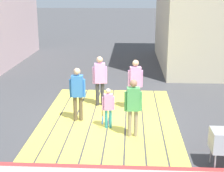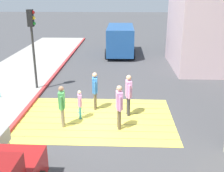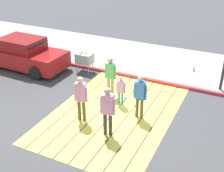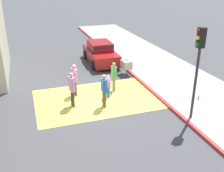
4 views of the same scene
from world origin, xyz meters
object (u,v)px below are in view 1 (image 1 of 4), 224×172
Objects in this scene: pedestrian_child_with_racket at (108,106)px; pedestrian_teen_behind at (135,81)px; pedestrian_adult_side at (100,77)px; pedestrian_adult_lead at (77,91)px; pedestrian_adult_trailing at (133,104)px.

pedestrian_teen_behind is at bearing -26.75° from pedestrian_child_with_racket.
pedestrian_adult_side is 2.10m from pedestrian_child_with_racket.
pedestrian_adult_lead reaches higher than pedestrian_adult_trailing.
pedestrian_teen_behind reaches higher than pedestrian_adult_trailing.
pedestrian_teen_behind is (2.22, -0.08, 0.05)m from pedestrian_adult_trailing.
pedestrian_adult_side reaches higher than pedestrian_child_with_racket.
pedestrian_adult_lead is 1.38× the size of pedestrian_child_with_racket.
pedestrian_adult_trailing reaches higher than pedestrian_child_with_racket.
pedestrian_adult_side reaches higher than pedestrian_adult_lead.
pedestrian_adult_side is 1.02× the size of pedestrian_teen_behind.
pedestrian_child_with_racket is at bearing -168.18° from pedestrian_adult_side.
pedestrian_adult_lead is at bearing 121.34° from pedestrian_teen_behind.
pedestrian_adult_trailing is at bearing -122.56° from pedestrian_adult_lead.
pedestrian_adult_side reaches higher than pedestrian_teen_behind.
pedestrian_teen_behind is at bearing -106.64° from pedestrian_adult_side.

